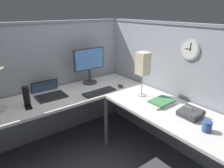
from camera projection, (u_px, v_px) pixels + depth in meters
name	position (u px, v px, depth m)	size (l,w,h in m)	color
ground_plane	(103.00, 156.00, 2.53)	(6.80, 6.80, 0.00)	#47474C
cubicle_wall_back	(43.00, 83.00, 2.70)	(2.57, 0.12, 1.58)	#999EA8
cubicle_wall_right	(171.00, 87.00, 2.55)	(0.12, 2.37, 1.58)	#999EA8
desk	(94.00, 116.00, 2.19)	(2.35, 2.15, 0.73)	silver
monitor	(89.00, 63.00, 2.78)	(0.46, 0.20, 0.50)	#38383D
laptop	(48.00, 93.00, 2.49)	(0.35, 0.39, 0.22)	#232326
keyboard	(99.00, 92.00, 2.54)	(0.43, 0.14, 0.02)	#232326
computer_mouse	(121.00, 86.00, 2.73)	(0.06, 0.10, 0.03)	#38383D
cell_phone	(28.00, 107.00, 2.17)	(0.07, 0.14, 0.01)	black
thermos_flask	(26.00, 96.00, 2.17)	(0.07, 0.07, 0.22)	black
office_phone	(191.00, 114.00, 1.96)	(0.19, 0.21, 0.11)	#38383D
book_stack	(161.00, 102.00, 2.24)	(0.30, 0.24, 0.04)	silver
desk_lamp_paper	(143.00, 65.00, 2.34)	(0.13, 0.13, 0.53)	#B7BABF
coffee_mug	(207.00, 126.00, 1.73)	(0.08, 0.08, 0.10)	#2D4C8C
wall_clock	(190.00, 50.00, 2.17)	(0.04, 0.22, 0.22)	#B7BABF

